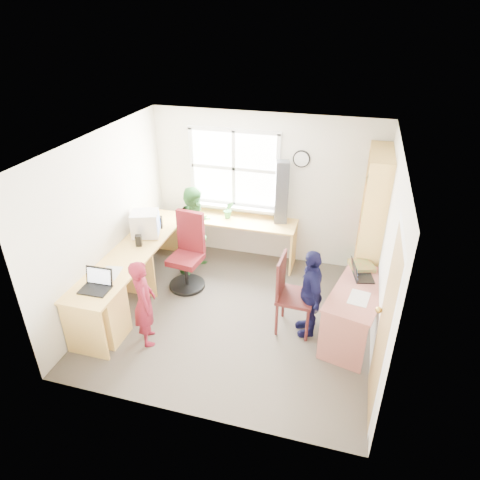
{
  "coord_description": "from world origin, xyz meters",
  "views": [
    {
      "loc": [
        1.32,
        -4.47,
        3.74
      ],
      "look_at": [
        0.0,
        0.25,
        1.05
      ],
      "focal_mm": 32.0,
      "sensor_mm": 36.0,
      "label": 1
    }
  ],
  "objects_px": {
    "crt_monitor": "(145,224)",
    "person_red": "(144,303)",
    "wooden_chair": "(290,291)",
    "person_navy": "(310,293)",
    "bookshelf": "(370,227)",
    "laptop_left": "(97,284)",
    "potted_plant": "(229,210)",
    "l_desk": "(136,285)",
    "laptop_right": "(360,274)",
    "cd_tower": "(282,193)",
    "person_green": "(196,230)",
    "right_desk": "(358,302)",
    "swivel_chair": "(188,256)"
  },
  "relations": [
    {
      "from": "person_green",
      "to": "crt_monitor",
      "type": "bearing_deg",
      "value": 144.01
    },
    {
      "from": "person_red",
      "to": "wooden_chair",
      "type": "bearing_deg",
      "value": -96.66
    },
    {
      "from": "laptop_right",
      "to": "person_navy",
      "type": "xyz_separation_m",
      "value": [
        -0.57,
        -0.34,
        -0.17
      ]
    },
    {
      "from": "l_desk",
      "to": "person_green",
      "type": "height_order",
      "value": "person_green"
    },
    {
      "from": "l_desk",
      "to": "laptop_left",
      "type": "relative_size",
      "value": 8.28
    },
    {
      "from": "person_red",
      "to": "person_green",
      "type": "height_order",
      "value": "person_green"
    },
    {
      "from": "person_green",
      "to": "person_navy",
      "type": "bearing_deg",
      "value": -103.16
    },
    {
      "from": "wooden_chair",
      "to": "cd_tower",
      "type": "height_order",
      "value": "cd_tower"
    },
    {
      "from": "bookshelf",
      "to": "person_green",
      "type": "xyz_separation_m",
      "value": [
        -2.57,
        -0.17,
        -0.31
      ]
    },
    {
      "from": "right_desk",
      "to": "laptop_left",
      "type": "bearing_deg",
      "value": -150.79
    },
    {
      "from": "swivel_chair",
      "to": "person_navy",
      "type": "height_order",
      "value": "person_navy"
    },
    {
      "from": "right_desk",
      "to": "cd_tower",
      "type": "xyz_separation_m",
      "value": [
        -1.27,
        1.51,
        0.72
      ]
    },
    {
      "from": "laptop_right",
      "to": "cd_tower",
      "type": "bearing_deg",
      "value": 32.11
    },
    {
      "from": "right_desk",
      "to": "laptop_right",
      "type": "height_order",
      "value": "laptop_right"
    },
    {
      "from": "potted_plant",
      "to": "person_red",
      "type": "height_order",
      "value": "person_red"
    },
    {
      "from": "right_desk",
      "to": "person_green",
      "type": "bearing_deg",
      "value": 171.74
    },
    {
      "from": "l_desk",
      "to": "swivel_chair",
      "type": "relative_size",
      "value": 2.54
    },
    {
      "from": "cd_tower",
      "to": "person_red",
      "type": "xyz_separation_m",
      "value": [
        -1.23,
        -2.29,
        -0.66
      ]
    },
    {
      "from": "laptop_left",
      "to": "laptop_right",
      "type": "bearing_deg",
      "value": 18.59
    },
    {
      "from": "laptop_left",
      "to": "crt_monitor",
      "type": "bearing_deg",
      "value": 89.5
    },
    {
      "from": "wooden_chair",
      "to": "person_red",
      "type": "distance_m",
      "value": 1.81
    },
    {
      "from": "l_desk",
      "to": "wooden_chair",
      "type": "distance_m",
      "value": 2.06
    },
    {
      "from": "right_desk",
      "to": "person_green",
      "type": "distance_m",
      "value": 2.69
    },
    {
      "from": "swivel_chair",
      "to": "potted_plant",
      "type": "distance_m",
      "value": 1.04
    },
    {
      "from": "person_red",
      "to": "laptop_right",
      "type": "bearing_deg",
      "value": -97.07
    },
    {
      "from": "person_green",
      "to": "person_navy",
      "type": "distance_m",
      "value": 2.19
    },
    {
      "from": "wooden_chair",
      "to": "potted_plant",
      "type": "distance_m",
      "value": 1.97
    },
    {
      "from": "wooden_chair",
      "to": "laptop_right",
      "type": "relative_size",
      "value": 2.85
    },
    {
      "from": "laptop_left",
      "to": "potted_plant",
      "type": "height_order",
      "value": "potted_plant"
    },
    {
      "from": "wooden_chair",
      "to": "person_navy",
      "type": "distance_m",
      "value": 0.26
    },
    {
      "from": "bookshelf",
      "to": "laptop_left",
      "type": "distance_m",
      "value": 3.74
    },
    {
      "from": "right_desk",
      "to": "wooden_chair",
      "type": "height_order",
      "value": "wooden_chair"
    },
    {
      "from": "wooden_chair",
      "to": "right_desk",
      "type": "bearing_deg",
      "value": 6.37
    },
    {
      "from": "crt_monitor",
      "to": "person_navy",
      "type": "distance_m",
      "value": 2.6
    },
    {
      "from": "right_desk",
      "to": "potted_plant",
      "type": "distance_m",
      "value": 2.56
    },
    {
      "from": "l_desk",
      "to": "person_red",
      "type": "height_order",
      "value": "person_red"
    },
    {
      "from": "laptop_right",
      "to": "l_desk",
      "type": "bearing_deg",
      "value": 87.94
    },
    {
      "from": "laptop_left",
      "to": "cd_tower",
      "type": "distance_m",
      "value": 3.0
    },
    {
      "from": "swivel_chair",
      "to": "laptop_right",
      "type": "bearing_deg",
      "value": 0.13
    },
    {
      "from": "l_desk",
      "to": "bookshelf",
      "type": "bearing_deg",
      "value": 26.43
    },
    {
      "from": "crt_monitor",
      "to": "potted_plant",
      "type": "bearing_deg",
      "value": 23.05
    },
    {
      "from": "bookshelf",
      "to": "person_green",
      "type": "bearing_deg",
      "value": -176.14
    },
    {
      "from": "laptop_left",
      "to": "laptop_right",
      "type": "distance_m",
      "value": 3.25
    },
    {
      "from": "crt_monitor",
      "to": "bookshelf",
      "type": "bearing_deg",
      "value": -7.32
    },
    {
      "from": "bookshelf",
      "to": "laptop_right",
      "type": "xyz_separation_m",
      "value": [
        -0.09,
        -0.89,
        -0.23
      ]
    },
    {
      "from": "wooden_chair",
      "to": "person_green",
      "type": "distance_m",
      "value": 1.97
    },
    {
      "from": "laptop_right",
      "to": "right_desk",
      "type": "bearing_deg",
      "value": 169.79
    },
    {
      "from": "person_green",
      "to": "person_navy",
      "type": "height_order",
      "value": "person_green"
    },
    {
      "from": "laptop_left",
      "to": "person_navy",
      "type": "distance_m",
      "value": 2.61
    },
    {
      "from": "crt_monitor",
      "to": "person_red",
      "type": "distance_m",
      "value": 1.48
    }
  ]
}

